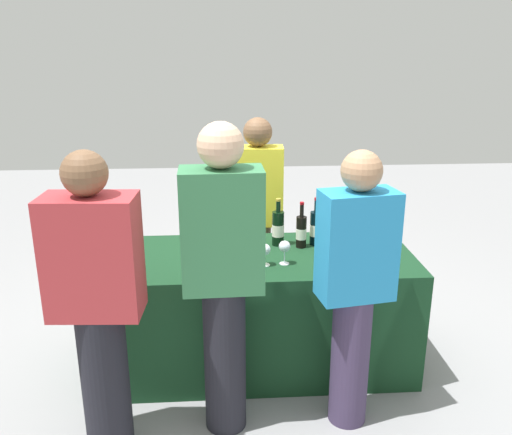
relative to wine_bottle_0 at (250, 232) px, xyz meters
name	(u,v)px	position (x,y,z in m)	size (l,w,h in m)	color
ground_plane	(256,360)	(0.03, -0.09, -0.89)	(12.00, 12.00, 0.00)	gray
tasting_table	(256,310)	(0.03, -0.09, -0.51)	(1.99, 0.82, 0.77)	#14381E
wine_bottle_0	(250,232)	(0.00, 0.00, 0.00)	(0.07, 0.07, 0.34)	black
wine_bottle_1	(278,228)	(0.19, 0.08, -0.01)	(0.08, 0.08, 0.32)	black
wine_bottle_2	(301,231)	(0.34, 0.03, -0.02)	(0.07, 0.07, 0.31)	black
wine_bottle_3	(316,228)	(0.44, 0.08, -0.01)	(0.08, 0.08, 0.32)	black
wine_bottle_4	(343,230)	(0.60, 0.00, 0.00)	(0.07, 0.07, 0.33)	black
wine_bottle_5	(356,231)	(0.69, -0.01, 0.00)	(0.06, 0.06, 0.33)	black
wine_bottle_6	(373,226)	(0.83, 0.08, -0.01)	(0.07, 0.07, 0.33)	black
wine_glass_0	(265,250)	(0.08, -0.26, -0.03)	(0.07, 0.07, 0.14)	silver
wine_glass_1	(285,247)	(0.20, -0.25, -0.02)	(0.07, 0.07, 0.15)	silver
wine_glass_2	(366,244)	(0.70, -0.22, -0.02)	(0.08, 0.08, 0.15)	silver
server_pouring	(258,213)	(0.09, 0.54, -0.05)	(0.38, 0.22, 1.55)	brown
guest_0	(97,301)	(-0.79, -0.84, -0.04)	(0.45, 0.27, 1.59)	black
guest_1	(223,273)	(-0.18, -0.71, 0.03)	(0.42, 0.24, 1.69)	black
guest_2	(355,284)	(0.51, -0.71, -0.05)	(0.42, 0.27, 1.55)	#3F3351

